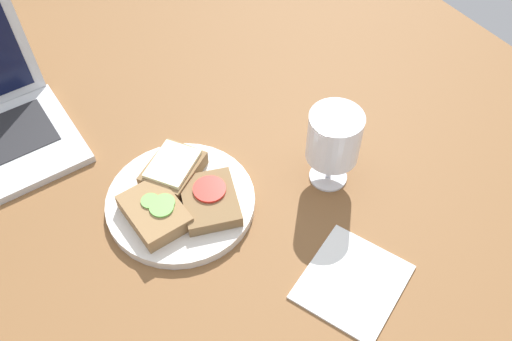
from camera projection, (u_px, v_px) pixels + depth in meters
The scene contains 7 objects.
wooden_table at pixel (191, 196), 90.33cm from camera, with size 140.00×140.00×3.00cm, color brown.
plate at pixel (181, 202), 86.83cm from camera, with size 22.65×22.65×1.56cm, color silver.
sandwich_with_cucumber at pixel (155, 212), 83.01cm from camera, with size 7.70×10.35×2.96cm.
sandwich_with_tomato at pixel (210, 200), 84.67cm from camera, with size 10.88×12.05×2.52cm.
sandwich_with_cheese at pixel (173, 169), 87.97cm from camera, with size 11.65×10.95×3.10cm.
wine_glass at pixel (334, 139), 83.93cm from camera, with size 8.07×8.07×13.62cm.
napkin at pixel (352, 282), 78.85cm from camera, with size 14.11×12.78×0.40cm, color white.
Camera 1 is at (-21.71, -50.51, 74.02)cm, focal length 40.00 mm.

